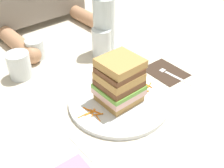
{
  "coord_description": "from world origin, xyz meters",
  "views": [
    {
      "loc": [
        -0.42,
        -0.47,
        0.52
      ],
      "look_at": [
        -0.01,
        0.0,
        0.05
      ],
      "focal_mm": 43.75,
      "sensor_mm": 36.0,
      "label": 1
    }
  ],
  "objects_px": {
    "main_plate": "(119,101)",
    "knife": "(72,137)",
    "fork": "(171,74)",
    "empty_tumbler_1": "(19,65)",
    "empty_tumbler_0": "(35,49)",
    "napkin_dark": "(165,72)",
    "sandwich": "(119,81)",
    "water_bottle": "(104,21)",
    "juice_glass": "(102,44)"
  },
  "relations": [
    {
      "from": "knife",
      "to": "juice_glass",
      "type": "bearing_deg",
      "value": 40.09
    },
    {
      "from": "main_plate",
      "to": "empty_tumbler_0",
      "type": "height_order",
      "value": "empty_tumbler_0"
    },
    {
      "from": "sandwich",
      "to": "knife",
      "type": "distance_m",
      "value": 0.2
    },
    {
      "from": "fork",
      "to": "empty_tumbler_1",
      "type": "height_order",
      "value": "empty_tumbler_1"
    },
    {
      "from": "main_plate",
      "to": "water_bottle",
      "type": "relative_size",
      "value": 1.06
    },
    {
      "from": "napkin_dark",
      "to": "knife",
      "type": "relative_size",
      "value": 0.68
    },
    {
      "from": "main_plate",
      "to": "knife",
      "type": "bearing_deg",
      "value": -173.65
    },
    {
      "from": "sandwich",
      "to": "empty_tumbler_0",
      "type": "relative_size",
      "value": 1.9
    },
    {
      "from": "main_plate",
      "to": "sandwich",
      "type": "distance_m",
      "value": 0.07
    },
    {
      "from": "empty_tumbler_0",
      "to": "sandwich",
      "type": "bearing_deg",
      "value": -81.67
    },
    {
      "from": "sandwich",
      "to": "empty_tumbler_1",
      "type": "distance_m",
      "value": 0.35
    },
    {
      "from": "sandwich",
      "to": "knife",
      "type": "bearing_deg",
      "value": -173.58
    },
    {
      "from": "knife",
      "to": "empty_tumbler_1",
      "type": "xyz_separation_m",
      "value": [
        0.03,
        0.33,
        0.04
      ]
    },
    {
      "from": "water_bottle",
      "to": "empty_tumbler_0",
      "type": "distance_m",
      "value": 0.27
    },
    {
      "from": "fork",
      "to": "juice_glass",
      "type": "distance_m",
      "value": 0.27
    },
    {
      "from": "napkin_dark",
      "to": "fork",
      "type": "distance_m",
      "value": 0.02
    },
    {
      "from": "main_plate",
      "to": "water_bottle",
      "type": "height_order",
      "value": "water_bottle"
    },
    {
      "from": "main_plate",
      "to": "water_bottle",
      "type": "bearing_deg",
      "value": 58.18
    },
    {
      "from": "water_bottle",
      "to": "empty_tumbler_0",
      "type": "bearing_deg",
      "value": 149.52
    },
    {
      "from": "water_bottle",
      "to": "empty_tumbler_1",
      "type": "bearing_deg",
      "value": 170.31
    },
    {
      "from": "main_plate",
      "to": "juice_glass",
      "type": "distance_m",
      "value": 0.28
    },
    {
      "from": "fork",
      "to": "empty_tumbler_1",
      "type": "xyz_separation_m",
      "value": [
        -0.38,
        0.32,
        0.04
      ]
    },
    {
      "from": "napkin_dark",
      "to": "empty_tumbler_1",
      "type": "distance_m",
      "value": 0.48
    },
    {
      "from": "knife",
      "to": "napkin_dark",
      "type": "bearing_deg",
      "value": 5.03
    },
    {
      "from": "water_bottle",
      "to": "knife",
      "type": "bearing_deg",
      "value": -140.5
    },
    {
      "from": "main_plate",
      "to": "water_bottle",
      "type": "xyz_separation_m",
      "value": [
        0.16,
        0.26,
        0.12
      ]
    },
    {
      "from": "main_plate",
      "to": "fork",
      "type": "xyz_separation_m",
      "value": [
        0.23,
        -0.01,
        -0.0
      ]
    },
    {
      "from": "fork",
      "to": "water_bottle",
      "type": "height_order",
      "value": "water_bottle"
    },
    {
      "from": "main_plate",
      "to": "fork",
      "type": "distance_m",
      "value": 0.23
    },
    {
      "from": "sandwich",
      "to": "knife",
      "type": "xyz_separation_m",
      "value": [
        -0.18,
        -0.02,
        -0.08
      ]
    },
    {
      "from": "napkin_dark",
      "to": "knife",
      "type": "xyz_separation_m",
      "value": [
        -0.41,
        -0.04,
        0.0
      ]
    },
    {
      "from": "fork",
      "to": "knife",
      "type": "xyz_separation_m",
      "value": [
        -0.41,
        -0.01,
        -0.0
      ]
    },
    {
      "from": "main_plate",
      "to": "empty_tumbler_0",
      "type": "bearing_deg",
      "value": 98.2
    },
    {
      "from": "juice_glass",
      "to": "empty_tumbler_0",
      "type": "relative_size",
      "value": 1.47
    },
    {
      "from": "fork",
      "to": "knife",
      "type": "relative_size",
      "value": 0.83
    },
    {
      "from": "sandwich",
      "to": "empty_tumbler_1",
      "type": "height_order",
      "value": "sandwich"
    },
    {
      "from": "water_bottle",
      "to": "main_plate",
      "type": "bearing_deg",
      "value": -121.82
    },
    {
      "from": "sandwich",
      "to": "main_plate",
      "type": "bearing_deg",
      "value": -159.37
    },
    {
      "from": "empty_tumbler_0",
      "to": "napkin_dark",
      "type": "bearing_deg",
      "value": -52.54
    },
    {
      "from": "napkin_dark",
      "to": "water_bottle",
      "type": "bearing_deg",
      "value": 105.49
    },
    {
      "from": "main_plate",
      "to": "knife",
      "type": "height_order",
      "value": "main_plate"
    },
    {
      "from": "knife",
      "to": "empty_tumbler_0",
      "type": "relative_size",
      "value": 2.81
    },
    {
      "from": "sandwich",
      "to": "water_bottle",
      "type": "distance_m",
      "value": 0.31
    },
    {
      "from": "knife",
      "to": "empty_tumbler_0",
      "type": "xyz_separation_m",
      "value": [
        0.12,
        0.41,
        0.03
      ]
    },
    {
      "from": "fork",
      "to": "knife",
      "type": "height_order",
      "value": "fork"
    },
    {
      "from": "main_plate",
      "to": "napkin_dark",
      "type": "xyz_separation_m",
      "value": [
        0.23,
        0.02,
        -0.0
      ]
    },
    {
      "from": "main_plate",
      "to": "napkin_dark",
      "type": "height_order",
      "value": "main_plate"
    },
    {
      "from": "empty_tumbler_1",
      "to": "main_plate",
      "type": "bearing_deg",
      "value": -64.09
    },
    {
      "from": "empty_tumbler_1",
      "to": "water_bottle",
      "type": "bearing_deg",
      "value": -9.69
    },
    {
      "from": "fork",
      "to": "empty_tumbler_0",
      "type": "height_order",
      "value": "empty_tumbler_0"
    }
  ]
}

